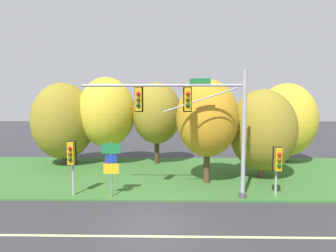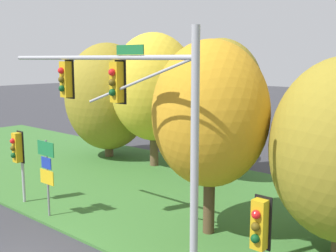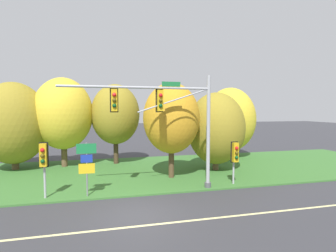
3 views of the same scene
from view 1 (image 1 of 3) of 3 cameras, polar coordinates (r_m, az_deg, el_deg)
The scene contains 13 objects.
ground_plane at distance 12.05m, azimuth -3.22°, elevation -20.28°, with size 160.00×160.00×0.00m, color #333338.
lane_stripe at distance 10.98m, azimuth -3.73°, elevation -22.85°, with size 36.00×0.16×0.01m, color beige.
grass_verge at distance 19.83m, azimuth -1.42°, elevation -10.25°, with size 48.00×11.50×0.10m, color #386B2D.
traffic_signal_mast at distance 13.94m, azimuth 6.46°, elevation 2.58°, with size 8.77×0.49×6.83m.
pedestrian_signal_near_kerb at distance 15.40m, azimuth 22.77°, elevation -7.20°, with size 0.46×0.55×2.75m.
pedestrian_signal_further_along at distance 15.28m, azimuth -20.29°, elevation -6.24°, with size 0.46×0.55×3.05m.
route_sign_post at distance 14.62m, azimuth -12.26°, elevation -7.61°, with size 1.05×0.08×2.97m.
tree_nearest_road at distance 24.00m, azimuth -21.75°, elevation 1.02°, with size 5.18×5.18×6.94m.
tree_left_of_mast at distance 23.00m, azimuth -13.18°, elevation 2.90°, with size 4.76×4.76×7.41m.
tree_behind_signpost at distance 22.54m, azimuth -2.46°, elevation 2.76°, with size 4.20×4.20×6.97m.
tree_mid_verge at distance 16.90m, azimuth 8.51°, elevation 1.65°, with size 3.94×3.94×6.64m.
tree_tall_centre at distance 19.19m, azimuth 19.83°, elevation -0.84°, with size 4.50×4.50×6.11m.
tree_right_far at distance 25.17m, azimuth 24.27°, elevation 1.23°, with size 5.07×5.07×6.94m.
Camera 1 is at (0.84, -10.94, 4.99)m, focal length 28.00 mm.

